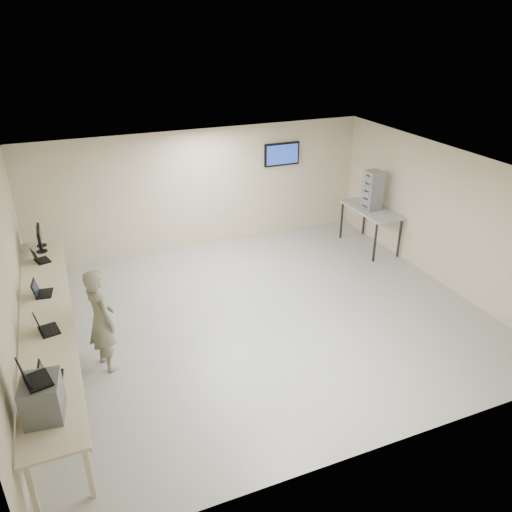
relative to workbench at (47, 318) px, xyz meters
name	(u,v)px	position (x,y,z in m)	size (l,w,h in m)	color
room	(261,246)	(3.62, 0.06, 0.58)	(8.01, 7.01, 2.81)	#B6B7B0
workbench	(47,318)	(0.00, 0.00, 0.00)	(0.76, 6.00, 0.90)	beige
equipment_box	(42,399)	(-0.06, -2.31, 0.32)	(0.42, 0.48, 0.50)	slate
laptop_on_box	(32,377)	(-0.12, -2.31, 0.64)	(0.37, 0.40, 0.27)	black
laptop_0	(48,376)	(-0.01, -1.67, 0.14)	(0.30, 0.35, 0.26)	black
laptop_1	(45,328)	(-0.03, -0.50, 0.14)	(0.35, 0.40, 0.28)	black
laptop_2	(40,291)	(-0.06, 0.66, 0.14)	(0.32, 0.37, 0.26)	black
laptop_3	(39,258)	(-0.06, 2.00, 0.14)	(0.35, 0.38, 0.25)	black
monitor_near	(40,239)	(-0.01, 2.44, 0.35)	(0.21, 0.47, 0.46)	black
monitor_far	(39,234)	(-0.01, 2.75, 0.33)	(0.19, 0.43, 0.42)	black
soldier	(101,320)	(0.77, -0.43, 0.04)	(0.63, 0.41, 1.72)	#616C51
side_table	(371,211)	(7.19, 1.85, 0.08)	(0.76, 1.63, 0.98)	#A0A0A0
storage_bins	(373,190)	(7.17, 1.85, 0.61)	(0.34, 0.38, 0.91)	gray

